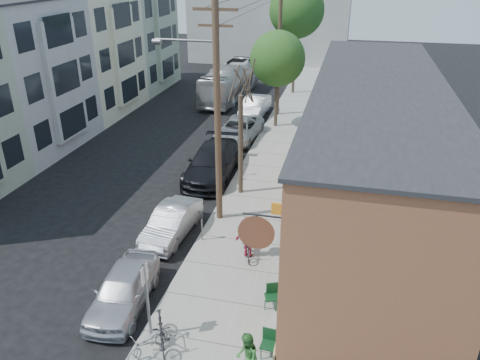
% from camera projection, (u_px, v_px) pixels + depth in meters
% --- Properties ---
extents(ground, '(120.00, 120.00, 0.00)m').
position_uv_depth(ground, '(138.00, 257.00, 19.24)').
color(ground, black).
extents(sidewalk, '(4.50, 58.00, 0.15)m').
position_uv_depth(sidewalk, '(282.00, 162.00, 27.99)').
color(sidewalk, '#9F9E93').
rests_on(sidewalk, ground).
extents(cafe_building, '(6.60, 20.20, 6.61)m').
position_uv_depth(cafe_building, '(371.00, 157.00, 20.33)').
color(cafe_building, '#945637').
rests_on(cafe_building, ground).
extents(apartment_row, '(6.30, 32.00, 9.00)m').
position_uv_depth(apartment_row, '(59.00, 65.00, 32.09)').
color(apartment_row, '#A1AD93').
rests_on(apartment_row, ground).
extents(end_cap_building, '(18.00, 8.00, 12.00)m').
position_uv_depth(end_cap_building, '(271.00, 7.00, 53.98)').
color(end_cap_building, '#B0AFAB').
rests_on(end_cap_building, ground).
extents(sign_post, '(0.07, 0.45, 2.80)m').
position_uv_depth(sign_post, '(147.00, 294.00, 14.32)').
color(sign_post, slate).
rests_on(sign_post, sidewalk).
extents(parking_meter_near, '(0.14, 0.14, 1.24)m').
position_uv_depth(parking_meter_near, '(202.00, 223.00, 19.79)').
color(parking_meter_near, slate).
rests_on(parking_meter_near, sidewalk).
extents(parking_meter_far, '(0.14, 0.14, 1.24)m').
position_uv_depth(parking_meter_far, '(239.00, 162.00, 25.74)').
color(parking_meter_far, slate).
rests_on(parking_meter_far, sidewalk).
extents(utility_pole_near, '(3.57, 0.28, 10.00)m').
position_uv_depth(utility_pole_near, '(216.00, 108.00, 19.65)').
color(utility_pole_near, '#503A28').
rests_on(utility_pole_near, sidewalk).
extents(utility_pole_far, '(1.80, 0.28, 10.00)m').
position_uv_depth(utility_pole_far, '(279.00, 45.00, 34.18)').
color(utility_pole_far, '#503A28').
rests_on(utility_pole_far, sidewalk).
extents(tree_bare, '(0.24, 0.24, 5.11)m').
position_uv_depth(tree_bare, '(241.00, 146.00, 23.17)').
color(tree_bare, '#44392C').
rests_on(tree_bare, sidewalk).
extents(tree_leafy_mid, '(3.78, 3.78, 6.68)m').
position_uv_depth(tree_leafy_mid, '(278.00, 59.00, 31.82)').
color(tree_leafy_mid, '#44392C').
rests_on(tree_leafy_mid, sidewalk).
extents(tree_leafy_far, '(4.63, 4.63, 9.33)m').
position_uv_depth(tree_leafy_far, '(297.00, 10.00, 39.22)').
color(tree_leafy_far, '#44392C').
rests_on(tree_leafy_far, sidewalk).
extents(patio_chair_a, '(0.65, 0.65, 0.88)m').
position_uv_depth(patio_chair_a, '(272.00, 297.00, 16.08)').
color(patio_chair_a, '#103B1D').
rests_on(patio_chair_a, sidewalk).
extents(patio_chair_b, '(0.54, 0.54, 0.88)m').
position_uv_depth(patio_chair_b, '(269.00, 345.00, 14.09)').
color(patio_chair_b, '#103B1D').
rests_on(patio_chair_b, sidewalk).
extents(patron_grey, '(0.48, 0.68, 1.78)m').
position_uv_depth(patron_grey, '(284.00, 229.00, 19.26)').
color(patron_grey, gray).
rests_on(patron_grey, sidewalk).
extents(patron_green, '(0.77, 0.89, 1.58)m').
position_uv_depth(patron_green, '(247.00, 357.00, 13.19)').
color(patron_green, '#347830').
rests_on(patron_green, sidewalk).
extents(cyclist, '(1.22, 0.81, 1.77)m').
position_uv_depth(cyclist, '(249.00, 237.00, 18.72)').
color(cyclist, maroon).
rests_on(cyclist, sidewalk).
extents(cyclist_bike, '(0.94, 1.72, 0.86)m').
position_uv_depth(cyclist_bike, '(249.00, 246.00, 18.91)').
color(cyclist_bike, black).
rests_on(cyclist_bike, sidewalk).
extents(parked_bike_a, '(1.29, 1.89, 1.11)m').
position_uv_depth(parked_bike_a, '(161.00, 332.00, 14.42)').
color(parked_bike_a, black).
rests_on(parked_bike_a, sidewalk).
extents(parked_bike_b, '(1.22, 1.62, 0.81)m').
position_uv_depth(parked_bike_b, '(148.00, 343.00, 14.19)').
color(parked_bike_b, gray).
rests_on(parked_bike_b, sidewalk).
extents(car_0, '(2.00, 4.26, 1.41)m').
position_uv_depth(car_0, '(123.00, 289.00, 16.28)').
color(car_0, silver).
rests_on(car_0, ground).
extents(car_1, '(1.68, 4.16, 1.34)m').
position_uv_depth(car_1, '(171.00, 223.00, 20.43)').
color(car_1, '#BABCC3').
rests_on(car_1, ground).
extents(car_2, '(2.67, 6.02, 1.72)m').
position_uv_depth(car_2, '(212.00, 162.00, 25.96)').
color(car_2, black).
rests_on(car_2, ground).
extents(car_3, '(2.78, 5.36, 1.44)m').
position_uv_depth(car_3, '(239.00, 130.00, 31.34)').
color(car_3, '#A1A5A8').
rests_on(car_3, ground).
extents(car_4, '(1.80, 4.69, 1.52)m').
position_uv_depth(car_4, '(255.00, 107.00, 36.07)').
color(car_4, '#ABADB3').
rests_on(car_4, ground).
extents(bus, '(3.02, 10.43, 2.87)m').
position_uv_depth(bus, '(230.00, 82.00, 40.52)').
color(bus, silver).
rests_on(bus, ground).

